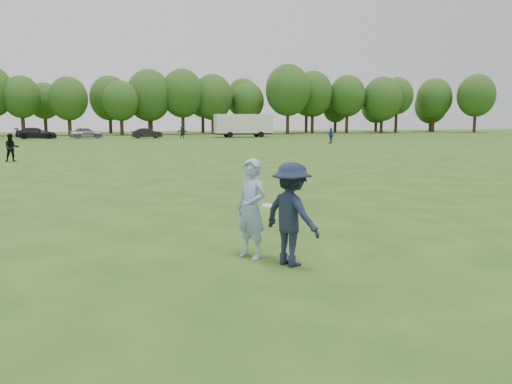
# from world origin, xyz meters

# --- Properties ---
(ground) EXTENTS (200.00, 200.00, 0.00)m
(ground) POSITION_xyz_m (0.00, 0.00, 0.00)
(ground) COLOR #234B15
(ground) RESTS_ON ground
(thrower) EXTENTS (0.71, 0.79, 1.81)m
(thrower) POSITION_xyz_m (0.42, -0.25, 0.90)
(thrower) COLOR #8BA9D7
(thrower) RESTS_ON ground
(defender) EXTENTS (1.12, 1.33, 1.78)m
(defender) POSITION_xyz_m (0.97, -0.86, 0.89)
(defender) COLOR #1A2339
(defender) RESTS_ON ground
(player_far_a) EXTENTS (0.94, 0.82, 1.67)m
(player_far_a) POSITION_xyz_m (-8.08, 23.49, 0.83)
(player_far_a) COLOR black
(player_far_a) RESTS_ON ground
(player_far_b) EXTENTS (0.56, 1.01, 1.62)m
(player_far_b) POSITION_xyz_m (19.25, 39.40, 0.81)
(player_far_b) COLOR navy
(player_far_b) RESTS_ON ground
(player_far_d) EXTENTS (1.60, 0.72, 1.67)m
(player_far_d) POSITION_xyz_m (5.88, 56.29, 0.83)
(player_far_d) COLOR #292929
(player_far_d) RESTS_ON ground
(car_d) EXTENTS (4.99, 2.16, 1.43)m
(car_d) POSITION_xyz_m (-12.31, 60.80, 0.71)
(car_d) COLOR black
(car_d) RESTS_ON ground
(car_e) EXTENTS (4.49, 2.29, 1.46)m
(car_e) POSITION_xyz_m (-6.23, 61.17, 0.73)
(car_e) COLOR gray
(car_e) RESTS_ON ground
(car_f) EXTENTS (4.13, 1.82, 1.32)m
(car_f) POSITION_xyz_m (1.52, 59.06, 0.66)
(car_f) COLOR black
(car_f) RESTS_ON ground
(field_cone) EXTENTS (0.28, 0.28, 0.30)m
(field_cone) POSITION_xyz_m (25.92, 46.40, 0.15)
(field_cone) COLOR #EA3F0C
(field_cone) RESTS_ON ground
(disc_in_play) EXTENTS (0.30, 0.30, 0.08)m
(disc_in_play) POSITION_xyz_m (0.70, -0.42, 0.97)
(disc_in_play) COLOR white
(disc_in_play) RESTS_ON ground
(cargo_trailer) EXTENTS (9.00, 2.75, 3.20)m
(cargo_trailer) POSITION_xyz_m (14.81, 59.52, 1.78)
(cargo_trailer) COLOR white
(cargo_trailer) RESTS_ON ground
(treeline) EXTENTS (130.35, 18.39, 11.74)m
(treeline) POSITION_xyz_m (2.81, 76.90, 6.26)
(treeline) COLOR #332114
(treeline) RESTS_ON ground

